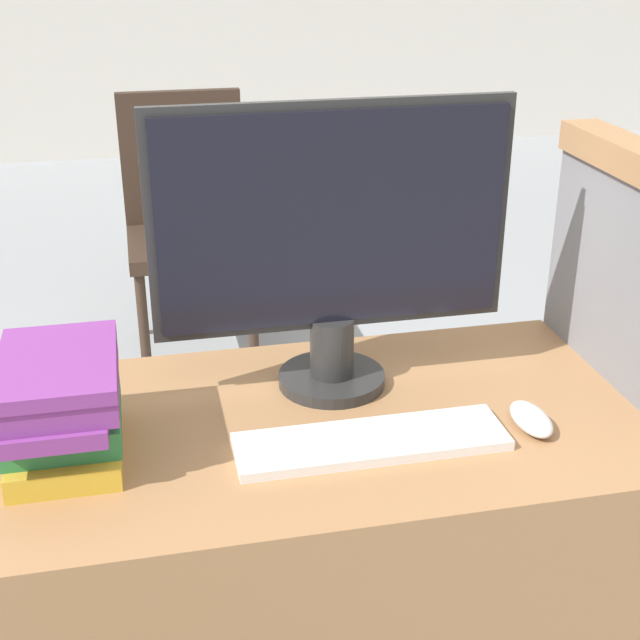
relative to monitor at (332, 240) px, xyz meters
The scene contains 7 objects.
desk 0.66m from the monitor, 131.97° to the right, with size 1.13×0.56×0.76m.
carrel_divider 0.66m from the monitor, 13.65° to the right, with size 0.07×0.55×1.16m.
monitor is the anchor object (origin of this frame).
keyboard 0.33m from the monitor, 86.20° to the right, with size 0.41×0.12×0.02m.
mouse 0.42m from the monitor, 37.17° to the right, with size 0.05×0.11×0.03m.
book_stack 0.49m from the monitor, 162.91° to the right, with size 0.17×0.26×0.16m.
far_chair 1.89m from the monitor, 93.69° to the left, with size 0.44×0.44×0.93m.
Camera 1 is at (-0.20, -0.91, 1.49)m, focal length 50.00 mm.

